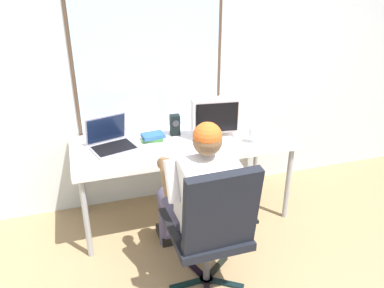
# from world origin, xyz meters

# --- Properties ---
(wall_rear) EXTENTS (5.52, 0.08, 2.87)m
(wall_rear) POSITION_xyz_m (-0.02, 2.14, 1.43)
(wall_rear) COLOR silver
(wall_rear) RESTS_ON ground
(desk) EXTENTS (1.88, 0.76, 0.75)m
(desk) POSITION_xyz_m (-0.18, 1.70, 0.70)
(desk) COLOR #95999C
(desk) RESTS_ON ground
(office_chair) EXTENTS (0.61, 0.57, 1.04)m
(office_chair) POSITION_xyz_m (-0.26, 0.73, 0.58)
(office_chair) COLOR black
(office_chair) RESTS_ON ground
(person_seated) EXTENTS (0.54, 0.83, 1.25)m
(person_seated) POSITION_xyz_m (-0.27, 1.02, 0.65)
(person_seated) COLOR #45405A
(person_seated) RESTS_ON ground
(crt_monitor) EXTENTS (0.41, 0.23, 0.35)m
(crt_monitor) POSITION_xyz_m (0.10, 1.70, 0.95)
(crt_monitor) COLOR beige
(crt_monitor) RESTS_ON desk
(laptop) EXTENTS (0.42, 0.38, 0.25)m
(laptop) POSITION_xyz_m (-0.79, 1.78, 0.82)
(laptop) COLOR gray
(laptop) RESTS_ON desk
(wine_glass) EXTENTS (0.08, 0.08, 0.13)m
(wine_glass) POSITION_xyz_m (0.37, 1.49, 0.85)
(wine_glass) COLOR silver
(wine_glass) RESTS_ON desk
(desk_speaker) EXTENTS (0.08, 0.08, 0.18)m
(desk_speaker) POSITION_xyz_m (-0.22, 1.85, 0.85)
(desk_speaker) COLOR black
(desk_speaker) RESTS_ON desk
(book_stack) EXTENTS (0.21, 0.15, 0.06)m
(book_stack) POSITION_xyz_m (-0.43, 1.80, 0.78)
(book_stack) COLOR #3A7338
(book_stack) RESTS_ON desk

